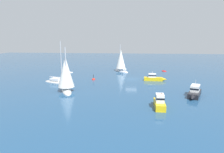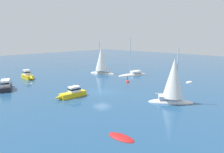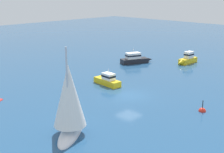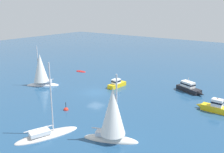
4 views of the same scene
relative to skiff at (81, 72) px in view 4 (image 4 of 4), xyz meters
name	(u,v)px [view 4 (image 4 of 4)]	position (x,y,z in m)	size (l,w,h in m)	color
ground_plane	(96,92)	(-12.34, 9.19, 0.00)	(160.00, 160.00, 0.00)	navy
skiff	(81,72)	(0.00, 0.00, 0.00)	(2.86, 1.45, 0.40)	#B21E1E
ketch	(112,117)	(-24.45, 20.55, 2.80)	(6.43, 4.07, 8.32)	silver
sloop	(47,135)	(-17.73, 24.39, 0.13)	(4.45, 7.77, 9.16)	silver
ketch_1	(41,72)	(-1.41, 12.22, 2.71)	(5.85, 5.06, 8.11)	white
powerboat	(214,107)	(-31.39, 5.27, 0.74)	(4.68, 1.38, 2.07)	yellow
cabin_cruiser	(117,84)	(-13.53, 4.22, 0.61)	(1.58, 5.04, 2.10)	yellow
powerboat_1	(189,88)	(-25.40, -1.09, 0.73)	(5.72, 3.32, 2.55)	black
channel_buoy	(66,110)	(-13.88, 17.72, 0.01)	(0.75, 0.75, 1.56)	red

